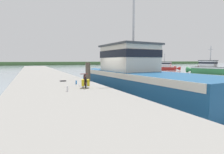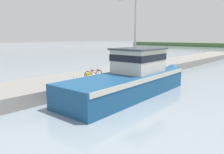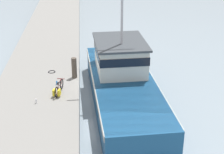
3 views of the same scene
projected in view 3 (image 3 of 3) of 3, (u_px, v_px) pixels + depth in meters
ground_plane at (102, 95)px, 20.97m from camera, size 320.00×320.00×0.00m
dock_pier at (38, 91)px, 20.49m from camera, size 4.91×80.00×0.86m
fishing_boat_main at (122, 80)px, 20.00m from camera, size 3.92×13.40×8.08m
bicycle_touring at (58, 89)px, 19.05m from camera, size 0.66×1.65×0.68m
mooring_post at (74, 68)px, 21.01m from camera, size 0.32×0.32×1.29m
hose_coil at (52, 72)px, 22.04m from camera, size 0.46×0.46×0.04m
water_bottle_by_bike at (57, 83)px, 20.27m from camera, size 0.08×0.08×0.23m
water_bottle_on_curb at (36, 101)px, 18.15m from camera, size 0.08×0.08×0.25m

